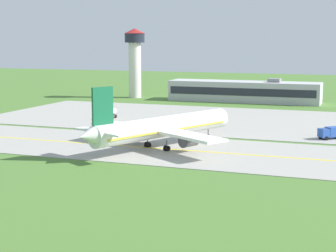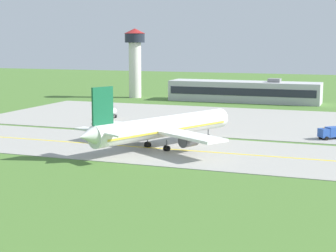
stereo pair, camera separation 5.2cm
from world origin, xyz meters
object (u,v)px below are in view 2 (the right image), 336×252
at_px(service_truck_catering, 202,119).
at_px(control_tower, 135,56).
at_px(airplane_lead, 163,127).
at_px(service_truck_baggage, 110,113).
at_px(service_truck_fuel, 332,132).

bearing_deg(service_truck_catering, control_tower, 127.08).
relative_size(service_truck_catering, control_tower, 0.25).
xyz_separation_m(airplane_lead, control_tower, (-43.10, 85.71, 10.92)).
bearing_deg(service_truck_catering, service_truck_baggage, 175.06).
height_order(airplane_lead, service_truck_baggage, airplane_lead).
bearing_deg(service_truck_baggage, service_truck_catering, -4.94).
distance_m(service_truck_baggage, service_truck_catering, 26.16).
xyz_separation_m(service_truck_baggage, service_truck_catering, (26.06, -2.25, 0.00)).
distance_m(airplane_lead, control_tower, 96.55).
xyz_separation_m(airplane_lead, service_truck_baggage, (-27.37, 32.68, -2.60)).
height_order(airplane_lead, control_tower, control_tower).
bearing_deg(service_truck_fuel, service_truck_catering, 163.96).
relative_size(service_truck_baggage, control_tower, 0.25).
relative_size(service_truck_fuel, service_truck_catering, 0.93).
bearing_deg(service_truck_catering, service_truck_fuel, -16.04).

